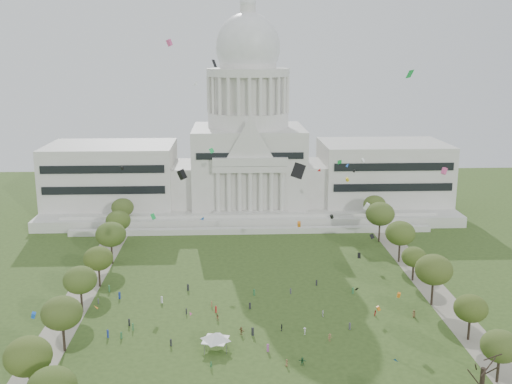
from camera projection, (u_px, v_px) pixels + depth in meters
The scene contains 33 objects.
ground at pixel (265, 340), 135.70m from camera, with size 400.00×400.00×0.00m, color #33491C.
capitol at pixel (248, 157), 241.02m from camera, with size 160.00×64.50×91.30m.
path_left at pixel (82, 292), 162.77m from camera, with size 8.00×160.00×0.04m, color gray.
path_right at pixel (430, 286), 166.96m from camera, with size 8.00×160.00×0.04m, color gray.
row_tree_l_0 at pixel (28, 356), 110.60m from camera, with size 8.85×8.85×12.59m.
row_tree_r_0 at pixel (500, 346), 116.84m from camera, with size 7.67×7.67×10.91m.
row_tree_l_1 at pixel (62, 313), 128.84m from camera, with size 8.86×8.86×12.59m.
row_tree_r_1 at pixel (471, 308), 134.26m from camera, with size 7.58×7.58×10.78m.
row_tree_l_2 at pixel (80, 280), 148.61m from camera, with size 8.42×8.42×11.97m.
row_tree_r_2 at pixel (434, 270), 152.36m from camera, with size 9.55×9.55×13.58m.
row_tree_l_3 at pixel (98, 259), 164.87m from camera, with size 8.12×8.12×11.55m.
row_tree_r_3 at pixel (414, 257), 169.54m from camera, with size 7.01×7.01×9.98m.
row_tree_l_4 at pixel (111, 234), 182.59m from camera, with size 9.29×9.29×13.21m.
row_tree_r_4 at pixel (400, 233), 184.17m from camera, with size 9.19×9.19×13.06m.
row_tree_l_5 at pixel (118, 221), 200.83m from camera, with size 8.33×8.33×11.85m.
row_tree_r_5 at pixel (380, 214), 203.56m from camera, with size 9.82×9.82×13.96m.
row_tree_l_6 at pixel (123, 207), 218.42m from camera, with size 8.19×8.19×11.64m.
row_tree_r_6 at pixel (375, 205), 221.44m from camera, with size 8.42×8.42×11.97m.
big_bare_tree at pixel (484, 365), 108.15m from camera, with size 6.00×5.00×12.80m.
event_tent at pixel (215, 336), 131.03m from camera, with size 8.79×8.79×4.00m.
person_0 at pixel (414, 314), 147.24m from camera, with size 0.92×0.60×1.89m, color olive.
person_2 at pixel (376, 313), 147.97m from camera, with size 0.75×0.46×1.55m, color #B21E1E.
person_3 at pixel (305, 331), 138.28m from camera, with size 1.14×0.59×1.76m, color silver.
person_4 at pixel (282, 328), 140.06m from camera, with size 1.01×0.55×1.72m, color #26262B.
person_5 at pixel (241, 331), 138.27m from camera, with size 1.75×0.69×1.89m, color olive.
person_6 at pixel (287, 363), 124.39m from camera, with size 0.77×0.50×1.57m, color olive.
person_7 at pixel (211, 365), 123.56m from camera, with size 0.58×0.42×1.59m, color #33723F.
person_8 at pixel (217, 317), 145.43m from camera, with size 0.81×0.50×1.68m, color olive.
person_9 at pixel (330, 337), 135.10m from camera, with size 1.18×0.61×1.83m, color olive.
person_10 at pixel (323, 313), 147.65m from camera, with size 1.00×0.54×1.70m, color silver.
person_11 at pixel (302, 361), 124.76m from camera, with size 1.66×0.66×1.79m, color #33723F.
distant_crowd at pixel (203, 310), 149.37m from camera, with size 67.80×37.53×1.95m.
kite_swarm at pixel (271, 199), 135.64m from camera, with size 79.44×107.75×62.76m.
Camera 1 is at (-7.59, -124.12, 63.97)m, focal length 42.00 mm.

